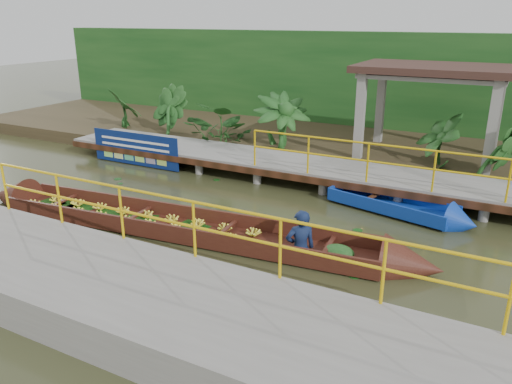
% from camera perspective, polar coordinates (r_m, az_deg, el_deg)
% --- Properties ---
extents(ground, '(80.00, 80.00, 0.00)m').
position_cam_1_polar(ground, '(11.70, -1.64, -3.41)').
color(ground, '#2C2E17').
rests_on(ground, ground).
extents(land_strip, '(30.00, 8.00, 0.45)m').
position_cam_1_polar(land_strip, '(18.22, 10.00, 5.44)').
color(land_strip, '#332B19').
rests_on(land_strip, ground).
extents(far_dock, '(16.00, 2.06, 1.66)m').
position_cam_1_polar(far_dock, '(14.45, 5.07, 3.03)').
color(far_dock, slate).
rests_on(far_dock, ground).
extents(near_dock, '(18.00, 2.40, 1.73)m').
position_cam_1_polar(near_dock, '(7.97, -10.38, -13.08)').
color(near_dock, slate).
rests_on(near_dock, ground).
extents(pavilion, '(4.40, 3.00, 3.00)m').
position_cam_1_polar(pavilion, '(15.95, 19.67, 12.14)').
color(pavilion, slate).
rests_on(pavilion, ground).
extents(foliage_backdrop, '(30.00, 0.80, 4.00)m').
position_cam_1_polar(foliage_backdrop, '(20.26, 12.55, 11.79)').
color(foliage_backdrop, '#164517').
rests_on(foliage_backdrop, ground).
extents(vendor_boat, '(11.12, 2.11, 2.17)m').
position_cam_1_polar(vendor_boat, '(11.06, -7.73, -3.74)').
color(vendor_boat, '#39160F').
rests_on(vendor_boat, ground).
extents(moored_blue_boat, '(3.73, 1.74, 0.86)m').
position_cam_1_polar(moored_blue_boat, '(12.39, 18.78, -2.39)').
color(moored_blue_boat, '#0E339B').
rests_on(moored_blue_boat, ground).
extents(blue_banner, '(3.34, 0.04, 1.05)m').
position_cam_1_polar(blue_banner, '(16.39, -13.65, 4.82)').
color(blue_banner, navy).
rests_on(blue_banner, ground).
extents(tropical_plants, '(14.34, 1.34, 1.67)m').
position_cam_1_polar(tropical_plants, '(16.62, 2.01, 8.13)').
color(tropical_plants, '#164517').
rests_on(tropical_plants, ground).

